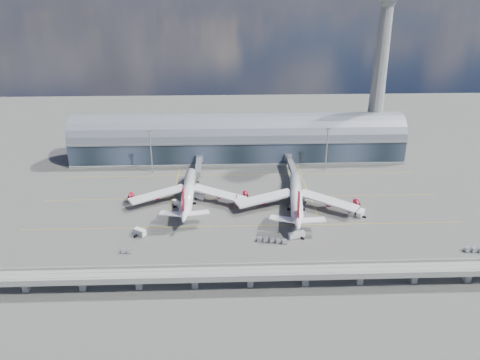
{
  "coord_description": "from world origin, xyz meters",
  "views": [
    {
      "loc": [
        -8.97,
        -195.42,
        102.43
      ],
      "look_at": [
        -1.32,
        10.0,
        14.0
      ],
      "focal_mm": 35.0,
      "sensor_mm": 36.0,
      "label": 1
    }
  ],
  "objects_px": {
    "service_truck_2": "(297,235)",
    "cargo_train_0": "(127,251)",
    "service_truck_0": "(177,204)",
    "airliner_left": "(188,193)",
    "service_truck_3": "(361,213)",
    "floodlight_mast_right": "(327,148)",
    "control_tower": "(380,72)",
    "cargo_train_2": "(474,250)",
    "airliner_right": "(296,198)",
    "service_truck_4": "(302,199)",
    "service_truck_1": "(140,232)",
    "service_truck_5": "(199,196)",
    "floodlight_mast_left": "(151,150)",
    "cargo_train_1": "(272,240)"
  },
  "relations": [
    {
      "from": "floodlight_mast_right",
      "to": "cargo_train_2",
      "type": "distance_m",
      "value": 100.65
    },
    {
      "from": "control_tower",
      "to": "service_truck_5",
      "type": "xyz_separation_m",
      "value": [
        -106.92,
        -63.8,
        -50.12
      ]
    },
    {
      "from": "service_truck_3",
      "to": "floodlight_mast_right",
      "type": "bearing_deg",
      "value": 129.23
    },
    {
      "from": "service_truck_5",
      "to": "floodlight_mast_left",
      "type": "bearing_deg",
      "value": 71.15
    },
    {
      "from": "service_truck_0",
      "to": "service_truck_2",
      "type": "xyz_separation_m",
      "value": [
        53.93,
        -32.79,
        0.1
      ]
    },
    {
      "from": "service_truck_1",
      "to": "airliner_left",
      "type": "bearing_deg",
      "value": 3.98
    },
    {
      "from": "service_truck_4",
      "to": "cargo_train_2",
      "type": "distance_m",
      "value": 79.67
    },
    {
      "from": "airliner_right",
      "to": "service_truck_4",
      "type": "bearing_deg",
      "value": 66.04
    },
    {
      "from": "service_truck_0",
      "to": "cargo_train_0",
      "type": "height_order",
      "value": "service_truck_0"
    },
    {
      "from": "control_tower",
      "to": "service_truck_3",
      "type": "relative_size",
      "value": 16.82
    },
    {
      "from": "control_tower",
      "to": "cargo_train_1",
      "type": "xyz_separation_m",
      "value": [
        -74.13,
        -107.56,
        -50.73
      ]
    },
    {
      "from": "airliner_left",
      "to": "cargo_train_2",
      "type": "xyz_separation_m",
      "value": [
        119.51,
        -50.05,
        -4.57
      ]
    },
    {
      "from": "service_truck_0",
      "to": "cargo_train_2",
      "type": "relative_size",
      "value": 0.76
    },
    {
      "from": "floodlight_mast_right",
      "to": "cargo_train_2",
      "type": "height_order",
      "value": "floodlight_mast_right"
    },
    {
      "from": "airliner_left",
      "to": "service_truck_4",
      "type": "distance_m",
      "value": 57.09
    },
    {
      "from": "airliner_left",
      "to": "service_truck_5",
      "type": "relative_size",
      "value": 9.81
    },
    {
      "from": "control_tower",
      "to": "floodlight_mast_right",
      "type": "bearing_deg",
      "value": -141.34
    },
    {
      "from": "floodlight_mast_left",
      "to": "cargo_train_1",
      "type": "bearing_deg",
      "value": -52.58
    },
    {
      "from": "service_truck_4",
      "to": "cargo_train_0",
      "type": "distance_m",
      "value": 90.97
    },
    {
      "from": "service_truck_2",
      "to": "cargo_train_1",
      "type": "xyz_separation_m",
      "value": [
        -11.03,
        -3.22,
        -0.48
      ]
    },
    {
      "from": "floodlight_mast_right",
      "to": "service_truck_1",
      "type": "relative_size",
      "value": 4.4
    },
    {
      "from": "control_tower",
      "to": "service_truck_1",
      "type": "xyz_separation_m",
      "value": [
        -130.81,
        -99.82,
        -50.06
      ]
    },
    {
      "from": "service_truck_2",
      "to": "service_truck_4",
      "type": "distance_m",
      "value": 36.34
    },
    {
      "from": "service_truck_1",
      "to": "service_truck_2",
      "type": "distance_m",
      "value": 67.86
    },
    {
      "from": "service_truck_2",
      "to": "cargo_train_1",
      "type": "distance_m",
      "value": 11.5
    },
    {
      "from": "floodlight_mast_left",
      "to": "service_truck_3",
      "type": "distance_m",
      "value": 120.25
    },
    {
      "from": "service_truck_0",
      "to": "service_truck_1",
      "type": "bearing_deg",
      "value": -148.83
    },
    {
      "from": "floodlight_mast_left",
      "to": "service_truck_1",
      "type": "relative_size",
      "value": 4.4
    },
    {
      "from": "floodlight_mast_right",
      "to": "cargo_train_2",
      "type": "xyz_separation_m",
      "value": [
        42.68,
        -90.27,
        -12.71
      ]
    },
    {
      "from": "control_tower",
      "to": "cargo_train_0",
      "type": "height_order",
      "value": "control_tower"
    },
    {
      "from": "floodlight_mast_left",
      "to": "cargo_train_2",
      "type": "relative_size",
      "value": 3.17
    },
    {
      "from": "service_truck_4",
      "to": "airliner_left",
      "type": "bearing_deg",
      "value": -170.37
    },
    {
      "from": "service_truck_1",
      "to": "cargo_train_1",
      "type": "relative_size",
      "value": 0.44
    },
    {
      "from": "service_truck_1",
      "to": "service_truck_5",
      "type": "xyz_separation_m",
      "value": [
        23.89,
        36.02,
        -0.06
      ]
    },
    {
      "from": "service_truck_0",
      "to": "airliner_left",
      "type": "bearing_deg",
      "value": -0.15
    },
    {
      "from": "airliner_right",
      "to": "service_truck_4",
      "type": "xyz_separation_m",
      "value": [
        4.42,
        7.34,
        -3.78
      ]
    },
    {
      "from": "airliner_right",
      "to": "service_truck_5",
      "type": "height_order",
      "value": "airliner_right"
    },
    {
      "from": "airliner_left",
      "to": "cargo_train_1",
      "type": "relative_size",
      "value": 4.79
    },
    {
      "from": "service_truck_0",
      "to": "service_truck_3",
      "type": "relative_size",
      "value": 1.01
    },
    {
      "from": "floodlight_mast_left",
      "to": "cargo_train_0",
      "type": "height_order",
      "value": "floodlight_mast_left"
    },
    {
      "from": "cargo_train_2",
      "to": "service_truck_1",
      "type": "bearing_deg",
      "value": 72.67
    },
    {
      "from": "control_tower",
      "to": "service_truck_1",
      "type": "height_order",
      "value": "control_tower"
    },
    {
      "from": "service_truck_0",
      "to": "service_truck_4",
      "type": "distance_m",
      "value": 62.2
    },
    {
      "from": "airliner_right",
      "to": "service_truck_3",
      "type": "xyz_separation_m",
      "value": [
        29.2,
        -9.24,
        -3.84
      ]
    },
    {
      "from": "floodlight_mast_right",
      "to": "airliner_right",
      "type": "distance_m",
      "value": 54.7
    },
    {
      "from": "floodlight_mast_left",
      "to": "cargo_train_2",
      "type": "height_order",
      "value": "floodlight_mast_left"
    },
    {
      "from": "service_truck_2",
      "to": "cargo_train_0",
      "type": "relative_size",
      "value": 1.58
    },
    {
      "from": "airliner_left",
      "to": "service_truck_1",
      "type": "xyz_separation_m",
      "value": [
        -18.98,
        -31.6,
        -3.92
      ]
    },
    {
      "from": "control_tower",
      "to": "service_truck_4",
      "type": "relative_size",
      "value": 18.64
    },
    {
      "from": "cargo_train_0",
      "to": "floodlight_mast_right",
      "type": "bearing_deg",
      "value": -54.19
    }
  ]
}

